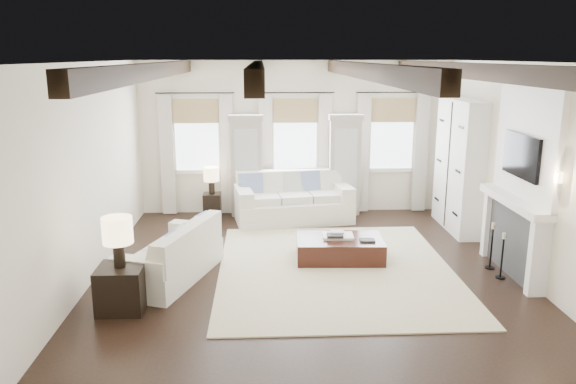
{
  "coord_description": "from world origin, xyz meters",
  "views": [
    {
      "loc": [
        -0.7,
        -7.99,
        3.29
      ],
      "look_at": [
        -0.29,
        0.77,
        1.15
      ],
      "focal_mm": 35.0,
      "sensor_mm": 36.0,
      "label": 1
    }
  ],
  "objects_px": {
    "sofa_back": "(293,201)",
    "side_table_front": "(122,288)",
    "side_table_back": "(212,206)",
    "ottoman": "(340,249)",
    "sofa_left": "(174,257)"
  },
  "relations": [
    {
      "from": "side_table_front",
      "to": "ottoman",
      "type": "bearing_deg",
      "value": 28.81
    },
    {
      "from": "sofa_back",
      "to": "side_table_front",
      "type": "relative_size",
      "value": 4.08
    },
    {
      "from": "sofa_left",
      "to": "side_table_back",
      "type": "xyz_separation_m",
      "value": [
        0.3,
        3.21,
        -0.08
      ]
    },
    {
      "from": "ottoman",
      "to": "side_table_front",
      "type": "xyz_separation_m",
      "value": [
        -3.14,
        -1.72,
        0.12
      ]
    },
    {
      "from": "sofa_back",
      "to": "side_table_front",
      "type": "height_order",
      "value": "sofa_back"
    },
    {
      "from": "sofa_left",
      "to": "side_table_front",
      "type": "xyz_separation_m",
      "value": [
        -0.53,
        -1.04,
        -0.04
      ]
    },
    {
      "from": "sofa_left",
      "to": "side_table_back",
      "type": "distance_m",
      "value": 3.22
    },
    {
      "from": "ottoman",
      "to": "side_table_back",
      "type": "height_order",
      "value": "side_table_back"
    },
    {
      "from": "sofa_back",
      "to": "ottoman",
      "type": "relative_size",
      "value": 1.74
    },
    {
      "from": "sofa_back",
      "to": "side_table_front",
      "type": "bearing_deg",
      "value": -121.6
    },
    {
      "from": "side_table_back",
      "to": "ottoman",
      "type": "bearing_deg",
      "value": -47.67
    },
    {
      "from": "sofa_back",
      "to": "side_table_back",
      "type": "relative_size",
      "value": 4.6
    },
    {
      "from": "sofa_back",
      "to": "side_table_back",
      "type": "height_order",
      "value": "sofa_back"
    },
    {
      "from": "sofa_back",
      "to": "side_table_back",
      "type": "distance_m",
      "value": 1.67
    },
    {
      "from": "sofa_back",
      "to": "sofa_left",
      "type": "height_order",
      "value": "sofa_back"
    }
  ]
}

